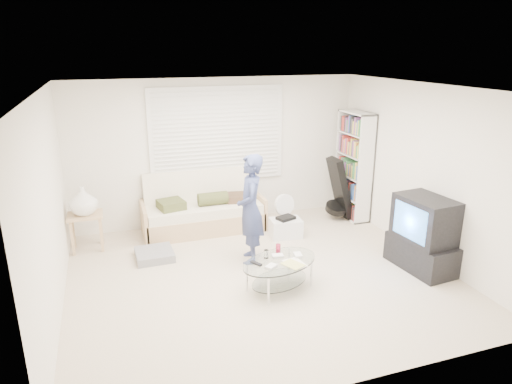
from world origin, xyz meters
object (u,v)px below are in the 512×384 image
object	(u,v)px
futon_sofa	(203,212)
tv_unit	(423,235)
bookshelf	(354,166)
coffee_table	(280,266)

from	to	relation	value
futon_sofa	tv_unit	distance (m)	3.50
tv_unit	bookshelf	bearing A→B (deg)	86.64
bookshelf	tv_unit	distance (m)	2.18
futon_sofa	coffee_table	xyz separation A→B (m)	(0.49, -2.28, -0.00)
bookshelf	tv_unit	world-z (taller)	bookshelf
futon_sofa	coffee_table	bearing A→B (deg)	-77.88
bookshelf	tv_unit	size ratio (longest dim) A/B	1.84
futon_sofa	coffee_table	distance (m)	2.33
tv_unit	futon_sofa	bearing A→B (deg)	137.21
futon_sofa	coffee_table	world-z (taller)	futon_sofa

